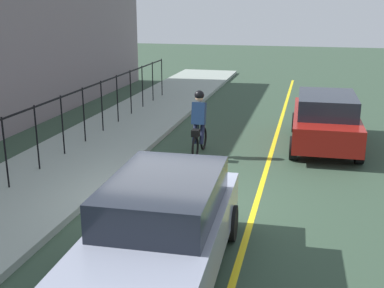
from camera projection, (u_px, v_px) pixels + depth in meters
ground_plane at (178, 205)px, 10.28m from camera, size 80.00×80.00×0.00m
lane_line_centre at (254, 212)px, 9.91m from camera, size 36.00×0.12×0.01m
sidewalk at (33, 187)px, 11.03m from camera, size 40.00×3.20×0.15m
iron_fence at (36, 125)px, 11.72m from camera, size 20.57×0.04×1.60m
cyclist_lead at (199, 124)px, 13.33m from camera, size 1.71×0.36×1.83m
patrol_sedan at (325, 119)px, 14.21m from camera, size 4.44×2.00×1.58m
parked_sedan_rear at (162, 228)px, 7.36m from camera, size 4.46×2.04×1.58m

